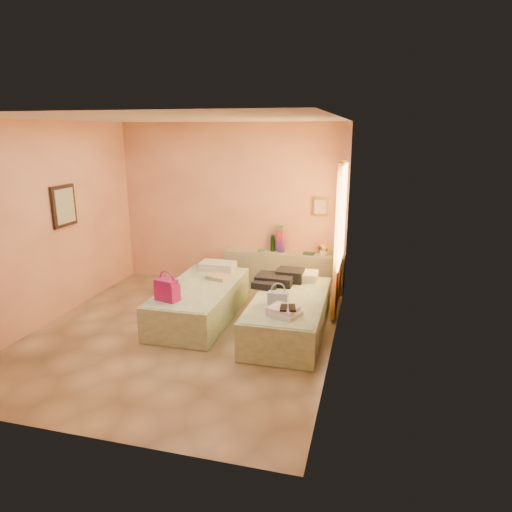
{
  "coord_description": "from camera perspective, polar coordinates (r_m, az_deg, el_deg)",
  "views": [
    {
      "loc": [
        2.4,
        -5.27,
        2.66
      ],
      "look_at": [
        0.81,
        0.85,
        0.92
      ],
      "focal_mm": 32.0,
      "sensor_mm": 36.0,
      "label": 1
    }
  ],
  "objects": [
    {
      "name": "ground",
      "position": [
        6.37,
        -9.11,
        -9.46
      ],
      "size": [
        4.5,
        4.5,
        0.0
      ],
      "primitive_type": "plane",
      "color": "tan",
      "rests_on": "ground"
    },
    {
      "name": "room_walls",
      "position": [
        6.3,
        -6.01,
        7.37
      ],
      "size": [
        4.02,
        4.51,
        2.81
      ],
      "color": "#F3B581",
      "rests_on": "ground"
    },
    {
      "name": "headboard_ledge",
      "position": [
        7.86,
        3.48,
        -1.89
      ],
      "size": [
        2.05,
        0.3,
        0.65
      ],
      "primitive_type": "cube",
      "color": "#959D80",
      "rests_on": "ground"
    },
    {
      "name": "bed_left",
      "position": [
        6.74,
        -6.99,
        -5.66
      ],
      "size": [
        0.92,
        2.01,
        0.5
      ],
      "primitive_type": "cube",
      "rotation": [
        0.0,
        0.0,
        0.01
      ],
      "color": "beige",
      "rests_on": "ground"
    },
    {
      "name": "bed_right",
      "position": [
        6.24,
        4.13,
        -7.33
      ],
      "size": [
        0.92,
        2.01,
        0.5
      ],
      "primitive_type": "cube",
      "rotation": [
        0.0,
        0.0,
        0.01
      ],
      "color": "beige",
      "rests_on": "ground"
    },
    {
      "name": "water_bottle",
      "position": [
        7.84,
        2.09,
        1.58
      ],
      "size": [
        0.09,
        0.09,
        0.28
      ],
      "primitive_type": "cylinder",
      "rotation": [
        0.0,
        0.0,
        0.26
      ],
      "color": "#123218",
      "rests_on": "headboard_ledge"
    },
    {
      "name": "rainbow_box",
      "position": [
        7.77,
        3.16,
        2.13
      ],
      "size": [
        0.12,
        0.12,
        0.45
      ],
      "primitive_type": "cube",
      "rotation": [
        0.0,
        0.0,
        -0.24
      ],
      "color": "#AF156D",
      "rests_on": "headboard_ledge"
    },
    {
      "name": "small_dish",
      "position": [
        7.82,
        0.63,
        0.63
      ],
      "size": [
        0.14,
        0.14,
        0.03
      ],
      "primitive_type": "cylinder",
      "rotation": [
        0.0,
        0.0,
        -0.17
      ],
      "color": "#437C62",
      "rests_on": "headboard_ledge"
    },
    {
      "name": "green_book",
      "position": [
        7.71,
        6.63,
        0.32
      ],
      "size": [
        0.2,
        0.15,
        0.03
      ],
      "primitive_type": "cube",
      "rotation": [
        0.0,
        0.0,
        -0.13
      ],
      "color": "#23422E",
      "rests_on": "headboard_ledge"
    },
    {
      "name": "flower_vase",
      "position": [
        7.67,
        8.38,
        0.98
      ],
      "size": [
        0.22,
        0.22,
        0.24
      ],
      "primitive_type": "cube",
      "rotation": [
        0.0,
        0.0,
        -0.21
      ],
      "color": "silver",
      "rests_on": "headboard_ledge"
    },
    {
      "name": "magenta_handbag",
      "position": [
        6.1,
        -11.05,
        -4.15
      ],
      "size": [
        0.35,
        0.25,
        0.29
      ],
      "primitive_type": "cube",
      "rotation": [
        0.0,
        0.0,
        -0.27
      ],
      "color": "#AF156D",
      "rests_on": "bed_left"
    },
    {
      "name": "khaki_garment",
      "position": [
        6.9,
        -4.66,
        -2.62
      ],
      "size": [
        0.38,
        0.33,
        0.06
      ],
      "primitive_type": "cube",
      "rotation": [
        0.0,
        0.0,
        -0.27
      ],
      "color": "tan",
      "rests_on": "bed_left"
    },
    {
      "name": "clothes_pile",
      "position": [
        6.64,
        2.78,
        -2.8
      ],
      "size": [
        0.58,
        0.58,
        0.17
      ],
      "primitive_type": "cube",
      "rotation": [
        0.0,
        0.0,
        0.01
      ],
      "color": "black",
      "rests_on": "bed_right"
    },
    {
      "name": "blue_handbag",
      "position": [
        5.87,
        2.76,
        -5.32
      ],
      "size": [
        0.26,
        0.11,
        0.17
      ],
      "primitive_type": "cube",
      "rotation": [
        0.0,
        0.0,
        0.01
      ],
      "color": "#476BAB",
      "rests_on": "bed_right"
    },
    {
      "name": "towel_stack",
      "position": [
        5.55,
        3.59,
        -6.94
      ],
      "size": [
        0.43,
        0.41,
        0.1
      ],
      "primitive_type": "cube",
      "rotation": [
        0.0,
        0.0,
        -0.37
      ],
      "color": "silver",
      "rests_on": "bed_right"
    },
    {
      "name": "sandal_pair",
      "position": [
        5.5,
        3.99,
        -6.5
      ],
      "size": [
        0.19,
        0.24,
        0.02
      ],
      "primitive_type": "cube",
      "rotation": [
        0.0,
        0.0,
        0.13
      ],
      "color": "black",
      "rests_on": "towel_stack"
    }
  ]
}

